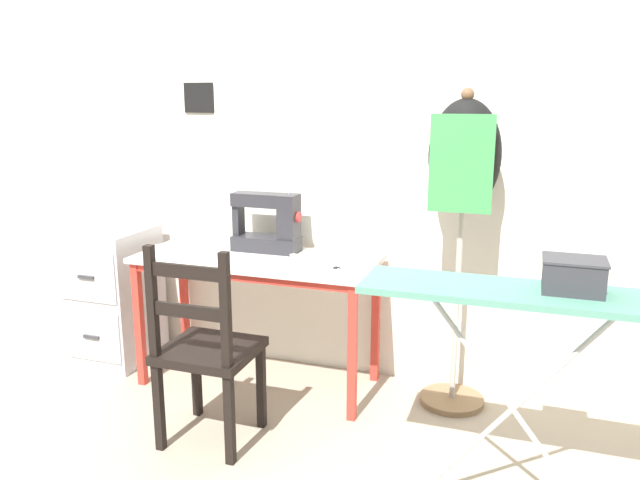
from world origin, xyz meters
name	(u,v)px	position (x,y,z in m)	size (l,w,h in m)	color
ground_plane	(238,404)	(0.00, 0.00, 0.00)	(14.00, 14.00, 0.00)	tan
wall_back	(280,140)	(0.00, 0.60, 1.28)	(10.00, 0.06, 2.55)	silver
sewing_table	(256,273)	(0.00, 0.25, 0.62)	(1.25, 0.53, 0.70)	silver
sewing_machine	(270,224)	(0.02, 0.39, 0.85)	(0.37, 0.15, 0.33)	#28282D
fabric_bowl	(164,250)	(-0.49, 0.16, 0.72)	(0.12, 0.12, 0.04)	silver
scissors	(340,269)	(0.48, 0.17, 0.70)	(0.12, 0.09, 0.01)	silver
thread_spool_near_machine	(294,258)	(0.22, 0.22, 0.72)	(0.04, 0.04, 0.04)	silver
wooden_chair	(206,351)	(0.03, -0.35, 0.43)	(0.40, 0.38, 0.92)	black
filing_cabinet	(115,295)	(-0.91, 0.28, 0.39)	(0.39, 0.46, 0.78)	#B7B7BC
dress_form	(463,176)	(1.02, 0.36, 1.15)	(0.33, 0.32, 1.55)	#846647
ironing_board	(521,305)	(1.31, -0.43, 0.81)	(1.10, 0.30, 0.87)	#518E7A
storage_box	(573,275)	(1.47, -0.40, 0.93)	(0.21, 0.16, 0.12)	#333338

